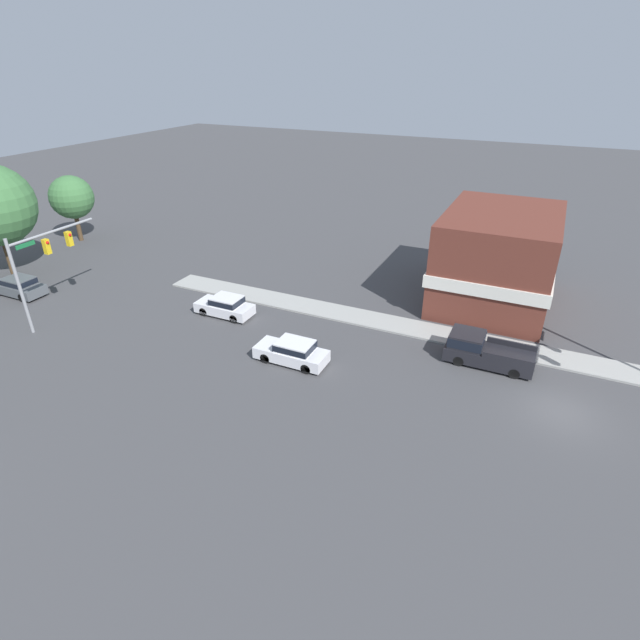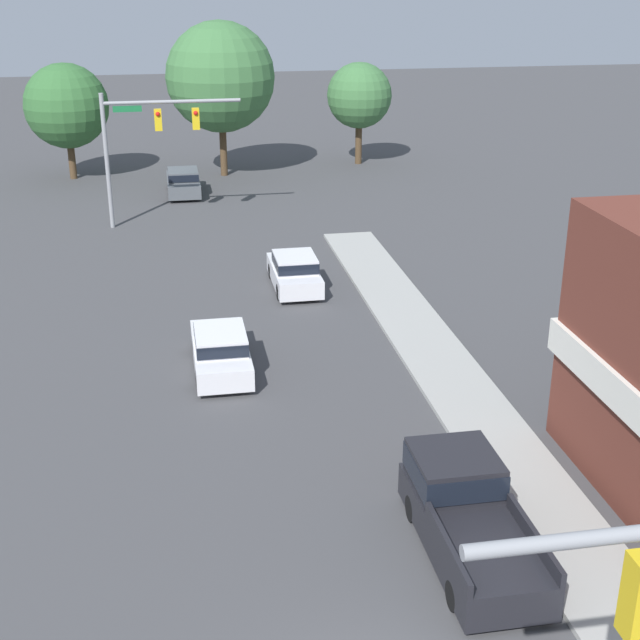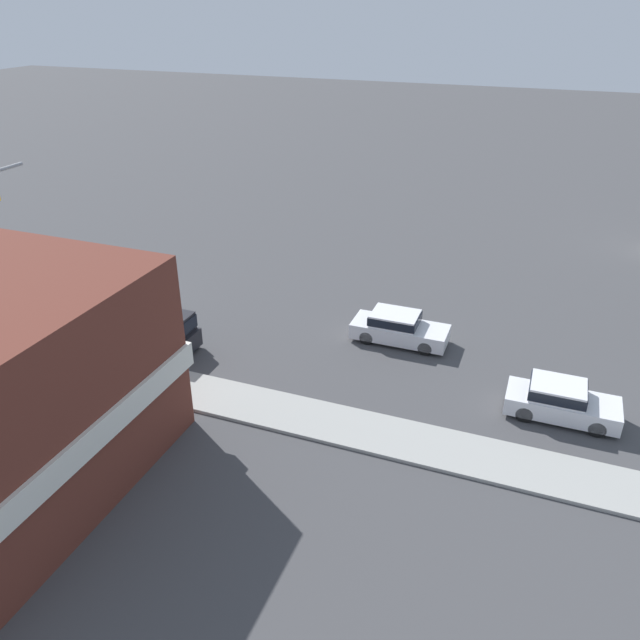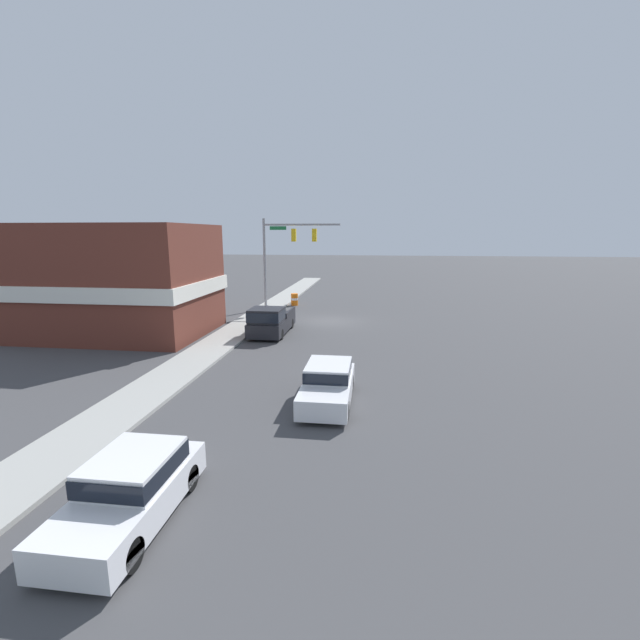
# 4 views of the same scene
# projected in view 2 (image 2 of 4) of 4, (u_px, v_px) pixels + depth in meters

# --- Properties ---
(far_signal_assembly) EXTENTS (6.88, 0.49, 6.76)m
(far_signal_assembly) POSITION_uv_depth(u_px,v_px,m) (148.00, 131.00, 44.25)
(far_signal_assembly) COLOR gray
(far_signal_assembly) RESTS_ON ground
(car_lead) EXTENTS (1.80, 4.56, 1.49)m
(car_lead) POSITION_uv_depth(u_px,v_px,m) (221.00, 349.00, 29.57)
(car_lead) COLOR black
(car_lead) RESTS_ON ground
(car_oncoming) EXTENTS (1.80, 4.28, 1.50)m
(car_oncoming) POSITION_uv_depth(u_px,v_px,m) (295.00, 271.00, 36.98)
(car_oncoming) COLOR black
(car_oncoming) RESTS_ON ground
(car_distant) EXTENTS (1.85, 4.51, 1.49)m
(car_distant) POSITION_uv_depth(u_px,v_px,m) (183.00, 181.00, 51.87)
(car_distant) COLOR black
(car_distant) RESTS_ON ground
(pickup_truck_parked) EXTENTS (2.07, 5.27, 1.89)m
(pickup_truck_parked) POSITION_uv_depth(u_px,v_px,m) (465.00, 510.00, 20.66)
(pickup_truck_parked) COLOR black
(pickup_truck_parked) RESTS_ON ground
(backdrop_tree_left_far) EXTENTS (5.12, 5.12, 7.05)m
(backdrop_tree_left_far) POSITION_uv_depth(u_px,v_px,m) (66.00, 106.00, 54.24)
(backdrop_tree_left_far) COLOR #4C3823
(backdrop_tree_left_far) RESTS_ON ground
(backdrop_tree_left_mid) EXTENTS (6.70, 6.70, 9.45)m
(backdrop_tree_left_mid) POSITION_uv_depth(u_px,v_px,m) (220.00, 77.00, 54.50)
(backdrop_tree_left_mid) COLOR #4C3823
(backdrop_tree_left_mid) RESTS_ON ground
(backdrop_tree_center) EXTENTS (4.26, 4.26, 6.63)m
(backdrop_tree_center) POSITION_uv_depth(u_px,v_px,m) (359.00, 96.00, 58.34)
(backdrop_tree_center) COLOR #4C3823
(backdrop_tree_center) RESTS_ON ground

